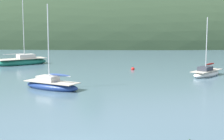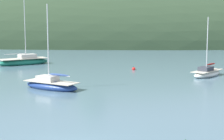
{
  "view_description": "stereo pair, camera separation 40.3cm",
  "coord_description": "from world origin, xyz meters",
  "px_view_note": "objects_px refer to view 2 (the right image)",
  "views": [
    {
      "loc": [
        3.22,
        -14.71,
        5.86
      ],
      "look_at": [
        0.0,
        20.0,
        1.2
      ],
      "focal_mm": 56.79,
      "sensor_mm": 36.0,
      "label": 1
    },
    {
      "loc": [
        3.62,
        -14.67,
        5.86
      ],
      "look_at": [
        0.0,
        20.0,
        1.2
      ],
      "focal_mm": 56.79,
      "sensor_mm": 36.0,
      "label": 2
    }
  ],
  "objects_px": {
    "sailboat_teal_outer": "(51,85)",
    "mooring_buoy_inner": "(134,69)",
    "sailboat_red_portside": "(207,73)",
    "sailboat_black_sloop": "(24,61)"
  },
  "relations": [
    {
      "from": "sailboat_black_sloop",
      "to": "sailboat_red_portside",
      "type": "height_order",
      "value": "sailboat_black_sloop"
    },
    {
      "from": "sailboat_red_portside",
      "to": "mooring_buoy_inner",
      "type": "relative_size",
      "value": 12.34
    },
    {
      "from": "sailboat_red_portside",
      "to": "sailboat_teal_outer",
      "type": "relative_size",
      "value": 0.87
    },
    {
      "from": "mooring_buoy_inner",
      "to": "sailboat_black_sloop",
      "type": "bearing_deg",
      "value": 164.79
    },
    {
      "from": "sailboat_black_sloop",
      "to": "sailboat_red_portside",
      "type": "xyz_separation_m",
      "value": [
        24.04,
        -8.54,
        -0.09
      ]
    },
    {
      "from": "sailboat_teal_outer",
      "to": "mooring_buoy_inner",
      "type": "relative_size",
      "value": 14.25
    },
    {
      "from": "sailboat_black_sloop",
      "to": "mooring_buoy_inner",
      "type": "relative_size",
      "value": 18.23
    },
    {
      "from": "sailboat_teal_outer",
      "to": "mooring_buoy_inner",
      "type": "bearing_deg",
      "value": 63.36
    },
    {
      "from": "sailboat_black_sloop",
      "to": "sailboat_teal_outer",
      "type": "xyz_separation_m",
      "value": [
        8.93,
        -17.82,
        -0.07
      ]
    },
    {
      "from": "sailboat_red_portside",
      "to": "sailboat_teal_outer",
      "type": "height_order",
      "value": "sailboat_teal_outer"
    }
  ]
}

